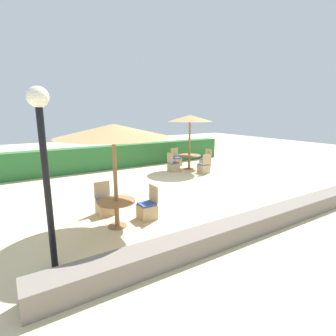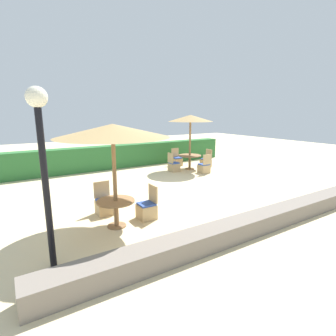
{
  "view_description": "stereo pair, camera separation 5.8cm",
  "coord_description": "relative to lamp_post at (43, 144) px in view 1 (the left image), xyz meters",
  "views": [
    {
      "loc": [
        -4.93,
        -7.21,
        2.9
      ],
      "look_at": [
        0.0,
        0.6,
        0.9
      ],
      "focal_mm": 28.0,
      "sensor_mm": 36.0,
      "label": 1
    },
    {
      "loc": [
        -4.88,
        -7.24,
        2.9
      ],
      "look_at": [
        0.0,
        0.6,
        0.9
      ],
      "focal_mm": 28.0,
      "sensor_mm": 36.0,
      "label": 2
    }
  ],
  "objects": [
    {
      "name": "stone_border",
      "position": [
        4.36,
        -1.05,
        -2.14
      ],
      "size": [
        10.0,
        0.56,
        0.43
      ],
      "primitive_type": "cube",
      "color": "slate",
      "rests_on": "ground_plane"
    },
    {
      "name": "patio_chair_front_left_east",
      "position": [
        2.58,
        1.07,
        -2.09
      ],
      "size": [
        0.46,
        0.46,
        0.93
      ],
      "rotation": [
        0.0,
        0.0,
        1.57
      ],
      "color": "tan",
      "rests_on": "ground_plane"
    },
    {
      "name": "round_table_front_left",
      "position": [
        1.67,
        1.03,
        -1.82
      ],
      "size": [
        0.96,
        0.96,
        0.7
      ],
      "color": "olive",
      "rests_on": "ground_plane"
    },
    {
      "name": "patio_chair_back_right_north",
      "position": [
        7.32,
        6.68,
        -2.09
      ],
      "size": [
        0.46,
        0.46,
        0.93
      ],
      "rotation": [
        0.0,
        0.0,
        3.14
      ],
      "color": "tan",
      "rests_on": "ground_plane"
    },
    {
      "name": "patio_chair_back_right_south",
      "position": [
        7.42,
        4.49,
        -2.09
      ],
      "size": [
        0.46,
        0.46,
        0.93
      ],
      "color": "tan",
      "rests_on": "ground_plane"
    },
    {
      "name": "parasol_front_left",
      "position": [
        1.67,
        1.03,
        0.09
      ],
      "size": [
        2.75,
        2.75,
        2.61
      ],
      "color": "olive",
      "rests_on": "ground_plane"
    },
    {
      "name": "parasol_back_right",
      "position": [
        7.37,
        5.58,
        0.2
      ],
      "size": [
        2.21,
        2.21,
        2.73
      ],
      "color": "olive",
      "rests_on": "ground_plane"
    },
    {
      "name": "ground_plane",
      "position": [
        4.36,
        2.24,
        -2.35
      ],
      "size": [
        40.0,
        40.0,
        0.0
      ],
      "primitive_type": "plane",
      "color": "beige"
    },
    {
      "name": "round_table_back_right",
      "position": [
        7.37,
        5.58,
        -1.77
      ],
      "size": [
        1.16,
        1.16,
        0.72
      ],
      "color": "olive",
      "rests_on": "ground_plane"
    },
    {
      "name": "patio_chair_front_left_north",
      "position": [
        1.69,
        2.01,
        -2.09
      ],
      "size": [
        0.46,
        0.46,
        0.93
      ],
      "rotation": [
        0.0,
        0.0,
        3.14
      ],
      "color": "tan",
      "rests_on": "ground_plane"
    },
    {
      "name": "patio_chair_back_right_east",
      "position": [
        8.42,
        5.54,
        -2.09
      ],
      "size": [
        0.46,
        0.46,
        0.93
      ],
      "rotation": [
        0.0,
        0.0,
        1.57
      ],
      "color": "tan",
      "rests_on": "ground_plane"
    },
    {
      "name": "lamp_post",
      "position": [
        0.0,
        0.0,
        0.0
      ],
      "size": [
        0.36,
        0.36,
        3.32
      ],
      "color": "black",
      "rests_on": "ground_plane"
    },
    {
      "name": "patio_chair_back_right_west",
      "position": [
        6.38,
        5.56,
        -2.09
      ],
      "size": [
        0.46,
        0.46,
        0.93
      ],
      "rotation": [
        0.0,
        0.0,
        -1.57
      ],
      "color": "tan",
      "rests_on": "ground_plane"
    },
    {
      "name": "hedge_row",
      "position": [
        4.36,
        7.89,
        -1.76
      ],
      "size": [
        13.0,
        0.7,
        1.19
      ],
      "primitive_type": "cube",
      "color": "#2D6B33",
      "rests_on": "ground_plane"
    }
  ]
}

